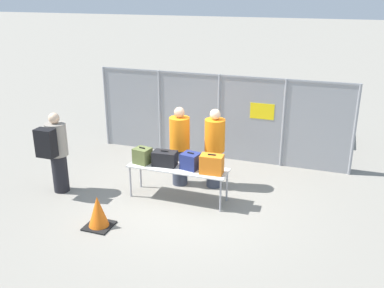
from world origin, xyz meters
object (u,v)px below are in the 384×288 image
suitcase_navy (191,161)px  suitcase_orange (212,164)px  traveler_hooded (56,150)px  security_worker_far (215,147)px  utility_trailer (289,123)px  inspection_table (178,170)px  suitcase_black (165,158)px  traffic_cone (98,213)px  suitcase_olive (142,156)px  security_worker_near (180,145)px

suitcase_navy → suitcase_orange: 0.49m
traveler_hooded → suitcase_orange: bearing=6.1°
security_worker_far → utility_trailer: size_ratio=0.48×
suitcase_navy → inspection_table: bearing=-171.3°
suitcase_orange → suitcase_black: bearing=176.3°
traffic_cone → suitcase_black: bearing=66.1°
traffic_cone → suitcase_olive: bearing=82.6°
suitcase_navy → security_worker_near: security_worker_near is taller
inspection_table → traffic_cone: inspection_table is taller
suitcase_olive → security_worker_near: security_worker_near is taller
security_worker_near → utility_trailer: size_ratio=0.48×
inspection_table → suitcase_navy: (0.27, 0.04, 0.22)m
traveler_hooded → security_worker_far: 3.43m
security_worker_far → traffic_cone: (-1.54, -2.43, -0.64)m
suitcase_olive → suitcase_black: 0.50m
suitcase_olive → suitcase_navy: (1.07, 0.07, -0.00)m
suitcase_navy → utility_trailer: suitcase_navy is taller
suitcase_black → suitcase_orange: 1.05m
security_worker_near → security_worker_far: (0.77, 0.15, -0.01)m
suitcase_navy → security_worker_far: size_ratio=0.23×
suitcase_navy → security_worker_far: (0.27, 0.81, 0.05)m
inspection_table → security_worker_near: bearing=108.0°
inspection_table → suitcase_olive: bearing=-178.0°
security_worker_near → traffic_cone: security_worker_near is taller
inspection_table → suitcase_navy: suitcase_navy is taller
suitcase_black → security_worker_far: (0.84, 0.84, 0.05)m
suitcase_navy → traffic_cone: size_ratio=0.65×
suitcase_black → security_worker_far: 1.19m
suitcase_olive → traffic_cone: suitcase_olive is taller
suitcase_orange → security_worker_far: security_worker_far is taller
suitcase_olive → traffic_cone: (-0.20, -1.54, -0.60)m
inspection_table → suitcase_olive: size_ratio=5.49×
suitcase_olive → utility_trailer: (2.48, 5.06, -0.50)m
security_worker_near → traffic_cone: size_ratio=2.90×
suitcase_olive → inspection_table: bearing=2.0°
suitcase_black → security_worker_near: security_worker_near is taller
inspection_table → security_worker_near: security_worker_near is taller
inspection_table → traffic_cone: 1.90m
suitcase_olive → security_worker_far: bearing=33.4°
suitcase_olive → traffic_cone: size_ratio=0.61×
security_worker_far → suitcase_navy: bearing=61.7°
traveler_hooded → utility_trailer: traveler_hooded is taller
suitcase_olive → security_worker_near: 0.93m
inspection_table → utility_trailer: 5.31m
traveler_hooded → traffic_cone: size_ratio=2.85×
traveler_hooded → security_worker_far: security_worker_far is taller
suitcase_black → suitcase_orange: suitcase_orange is taller
suitcase_orange → traveler_hooded: bearing=-171.2°
security_worker_far → traffic_cone: 2.95m
suitcase_navy → utility_trailer: size_ratio=0.11×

